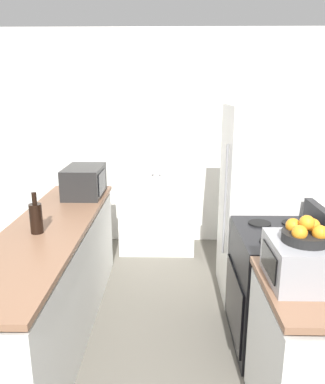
# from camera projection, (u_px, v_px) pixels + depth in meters

# --- Properties ---
(wall_back) EXTENTS (7.00, 0.06, 2.60)m
(wall_back) POSITION_uv_depth(u_px,v_px,m) (165.00, 140.00, 4.62)
(wall_back) COLOR white
(wall_back) RESTS_ON ground_plane
(counter_left) EXTENTS (0.60, 2.46, 0.91)m
(counter_left) POSITION_uv_depth(u_px,v_px,m) (52.00, 282.00, 2.94)
(counter_left) COLOR silver
(counter_left) RESTS_ON ground_plane
(counter_right) EXTENTS (0.60, 0.72, 0.91)m
(counter_right) POSITION_uv_depth(u_px,v_px,m) (313.00, 362.00, 2.08)
(counter_right) COLOR silver
(counter_right) RESTS_ON ground_plane
(pantry_cabinet) EXTENTS (0.88, 0.56, 2.01)m
(pantry_cabinet) POSITION_uv_depth(u_px,v_px,m) (157.00, 169.00, 4.39)
(pantry_cabinet) COLOR white
(pantry_cabinet) RESTS_ON ground_plane
(stove) EXTENTS (0.66, 0.76, 1.07)m
(stove) POSITION_uv_depth(u_px,v_px,m) (278.00, 289.00, 2.80)
(stove) COLOR black
(stove) RESTS_ON ground_plane
(refrigerator) EXTENTS (0.73, 0.69, 1.78)m
(refrigerator) POSITION_uv_depth(u_px,v_px,m) (262.00, 204.00, 3.43)
(refrigerator) COLOR white
(refrigerator) RESTS_ON ground_plane
(microwave) EXTENTS (0.35, 0.52, 0.28)m
(microwave) POSITION_uv_depth(u_px,v_px,m) (85.00, 181.00, 3.61)
(microwave) COLOR black
(microwave) RESTS_ON counter_left
(wine_bottle) EXTENTS (0.09, 0.09, 0.30)m
(wine_bottle) POSITION_uv_depth(u_px,v_px,m) (36.00, 217.00, 2.66)
(wine_bottle) COLOR black
(wine_bottle) RESTS_ON counter_left
(toaster_oven) EXTENTS (0.34, 0.40, 0.23)m
(toaster_oven) POSITION_uv_depth(u_px,v_px,m) (300.00, 261.00, 1.97)
(toaster_oven) COLOR #939399
(toaster_oven) RESTS_ON counter_right
(fruit_bowl) EXTENTS (0.24, 0.24, 0.14)m
(fruit_bowl) POSITION_uv_depth(u_px,v_px,m) (306.00, 233.00, 1.92)
(fruit_bowl) COLOR black
(fruit_bowl) RESTS_ON toaster_oven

